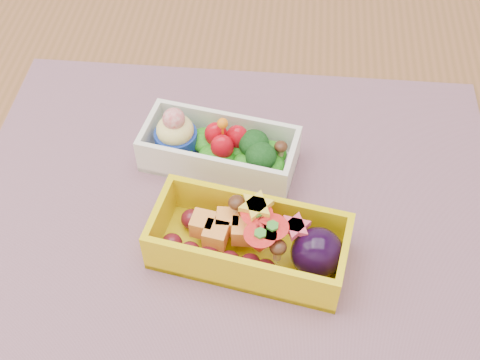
# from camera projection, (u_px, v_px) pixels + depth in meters

# --- Properties ---
(table) EXTENTS (1.20, 0.80, 0.75)m
(table) POSITION_uv_depth(u_px,v_px,m) (232.00, 241.00, 0.76)
(table) COLOR brown
(table) RESTS_ON ground
(placemat) EXTENTS (0.58, 0.45, 0.00)m
(placemat) POSITION_uv_depth(u_px,v_px,m) (233.00, 206.00, 0.67)
(placemat) COLOR #845B71
(placemat) RESTS_ON table
(bento_white) EXTENTS (0.18, 0.10, 0.07)m
(bento_white) POSITION_uv_depth(u_px,v_px,m) (219.00, 148.00, 0.69)
(bento_white) COLOR white
(bento_white) RESTS_ON placemat
(bento_yellow) EXTENTS (0.20, 0.12, 0.06)m
(bento_yellow) POSITION_uv_depth(u_px,v_px,m) (253.00, 241.00, 0.60)
(bento_yellow) COLOR yellow
(bento_yellow) RESTS_ON placemat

